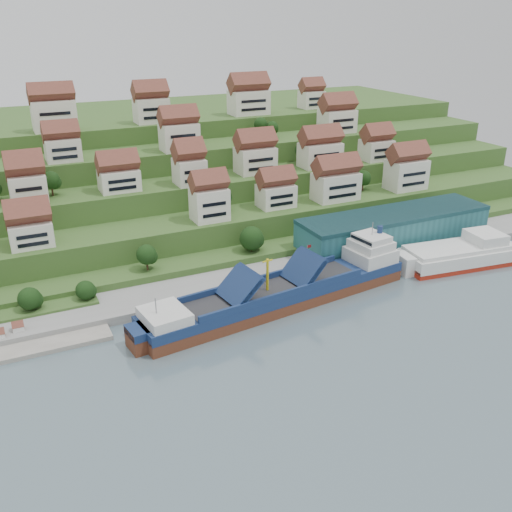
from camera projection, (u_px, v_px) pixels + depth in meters
ground at (262, 310)px, 137.72m from camera, size 300.00×300.00×0.00m
quay at (303, 268)px, 157.68m from camera, size 180.00×14.00×2.20m
pebble_beach at (0, 340)px, 124.43m from camera, size 45.00×20.00×1.00m
hillside at (144, 170)px, 219.47m from camera, size 260.00×128.00×31.00m
hillside_village at (185, 157)px, 179.43m from camera, size 160.69×63.01×29.71m
hillside_trees at (170, 202)px, 163.87m from camera, size 132.79×62.05×31.39m
warehouse at (394, 228)px, 169.67m from camera, size 60.00×15.00×10.00m
flagpole at (307, 257)px, 150.52m from camera, size 1.28×0.16×8.00m
cargo_ship at (286, 292)px, 139.79m from camera, size 72.39×19.92×15.79m
second_ship at (461, 255)px, 161.98m from camera, size 34.32×16.06×9.60m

